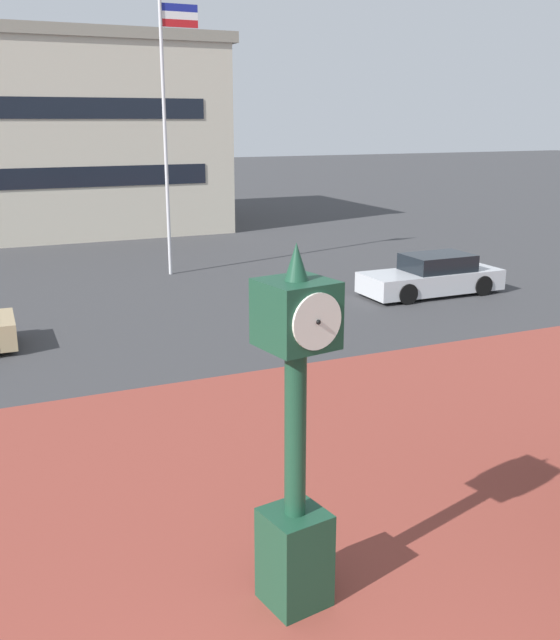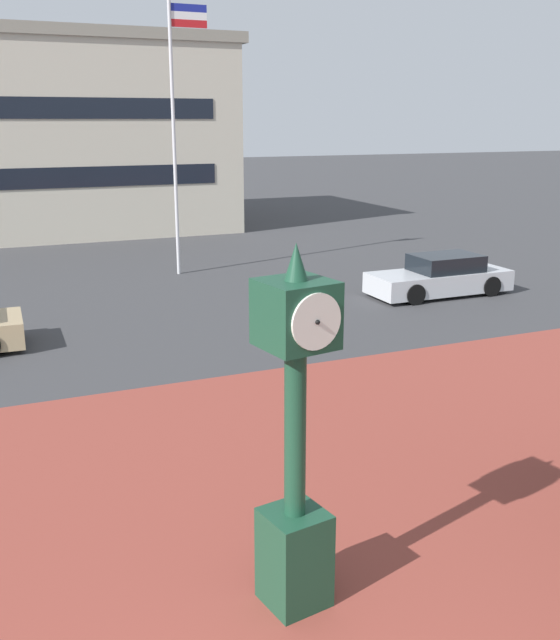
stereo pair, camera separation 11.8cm
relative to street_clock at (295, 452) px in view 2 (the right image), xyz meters
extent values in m
cube|color=brown|center=(-1.39, 0.23, -1.89)|extent=(44.00, 14.74, 0.01)
cube|color=#19422D|center=(0.00, 0.00, -1.32)|extent=(0.76, 0.76, 1.15)
cylinder|color=#19422D|center=(0.00, 0.00, 0.23)|extent=(0.24, 0.24, 1.95)
cube|color=#19422D|center=(0.00, 0.00, 1.56)|extent=(0.82, 0.82, 0.71)
cylinder|color=silver|center=(-0.06, 0.37, 1.56)|extent=(0.59, 0.12, 0.59)
sphere|color=black|center=(-0.06, 0.39, 1.56)|extent=(0.05, 0.05, 0.05)
cylinder|color=silver|center=(0.06, -0.37, 1.56)|extent=(0.59, 0.12, 0.59)
sphere|color=black|center=(0.06, -0.39, 1.56)|extent=(0.05, 0.05, 0.05)
cone|color=#19422D|center=(0.00, 0.00, 2.11)|extent=(0.25, 0.25, 0.39)
cube|color=#B7BABF|center=(10.56, 12.15, -1.45)|extent=(4.57, 1.73, 0.64)
cube|color=black|center=(10.79, 12.15, -0.89)|extent=(2.10, 1.48, 0.56)
cylinder|color=black|center=(9.14, 11.35, -1.57)|extent=(0.64, 0.22, 0.64)
cylinder|color=black|center=(9.14, 12.95, -1.57)|extent=(0.64, 0.22, 0.64)
cylinder|color=black|center=(11.97, 11.34, -1.57)|extent=(0.64, 0.22, 0.64)
cylinder|color=black|center=(11.98, 12.94, -1.57)|extent=(0.64, 0.22, 0.64)
cylinder|color=silver|center=(3.85, 18.62, 2.74)|extent=(0.12, 0.12, 9.27)
cube|color=navy|center=(4.53, 18.62, 7.10)|extent=(1.24, 0.02, 0.25)
cube|color=white|center=(4.53, 18.62, 6.86)|extent=(1.24, 0.02, 0.25)
cube|color=red|center=(4.53, 18.62, 6.61)|extent=(1.24, 0.02, 0.25)
camera|label=1|loc=(-3.15, -6.58, 3.51)|focal=40.90mm
camera|label=2|loc=(-3.04, -6.63, 3.51)|focal=40.90mm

